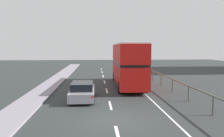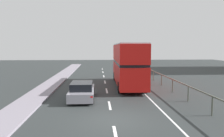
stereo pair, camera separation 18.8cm
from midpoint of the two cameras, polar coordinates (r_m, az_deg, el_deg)
name	(u,v)px [view 2 (the right image)]	position (r m, az deg, el deg)	size (l,w,h in m)	color
ground_plane	(112,120)	(12.85, 0.52, -12.95)	(74.47, 120.00, 0.10)	#2C3031
near_sidewalk_kerb	(6,120)	(13.70, -24.99, -11.77)	(2.08, 80.00, 0.14)	gray
lane_paint_markings	(128,89)	(21.46, 4.24, -5.35)	(3.37, 46.00, 0.01)	silver
bridge_side_railing	(167,79)	(22.42, 13.98, -2.57)	(0.10, 42.00, 1.19)	#4D5347
double_decker_bus_red	(128,63)	(23.30, 4.29, 1.31)	(2.75, 10.79, 4.38)	red
hatchback_car_near	(82,91)	(17.44, -7.33, -5.69)	(1.86, 4.48, 1.36)	gray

